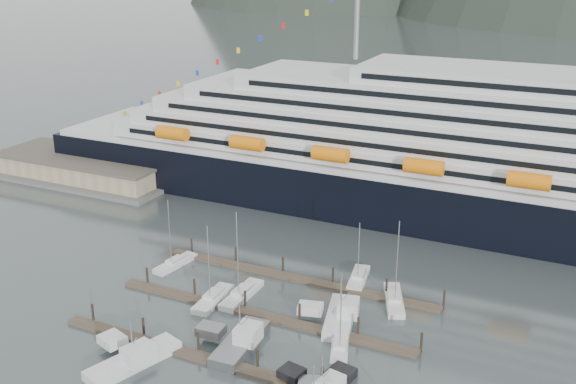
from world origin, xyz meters
name	(u,v)px	position (x,y,z in m)	size (l,w,h in m)	color
ground	(281,334)	(0.00, 0.00, 0.00)	(1600.00, 1600.00, 0.00)	#404A4B
cruise_ship	(554,172)	(30.03, 54.94, 12.04)	(210.00, 30.40, 50.30)	black
warehouse	(85,169)	(-72.00, 42.00, 2.25)	(46.00, 20.00, 5.80)	#595956
dock_near	(214,360)	(-4.93, -9.95, 0.31)	(48.18, 2.28, 3.20)	#45372C
dock_mid	(260,315)	(-4.93, 3.05, 0.31)	(48.18, 2.28, 3.20)	#45372C
dock_far	(297,278)	(-4.93, 16.05, 0.31)	(48.18, 2.28, 3.20)	#45372C
sailboat_a	(213,299)	(-13.48, 3.82, 0.43)	(3.27, 9.48, 13.50)	silver
sailboat_b	(242,295)	(-10.17, 6.90, 0.43)	(2.66, 10.11, 15.16)	silver
sailboat_d	(340,347)	(8.91, 0.02, 0.39)	(5.23, 9.81, 12.37)	silver
sailboat_e	(175,264)	(-25.92, 11.79, 0.40)	(3.58, 9.13, 12.69)	silver
sailboat_f	(358,279)	(4.36, 19.99, 0.40)	(4.00, 9.00, 11.06)	silver
sailboat_g	(394,300)	(11.77, 15.50, 0.42)	(6.07, 10.32, 14.42)	silver
trawler_a	(133,359)	(-14.22, -14.95, 0.91)	(10.58, 13.51, 7.18)	silver
trawler_b	(239,341)	(-3.60, -5.49, 0.96)	(9.22, 12.09, 7.74)	gray
trawler_e	(339,316)	(6.16, 6.72, 0.94)	(9.56, 12.15, 7.54)	silver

